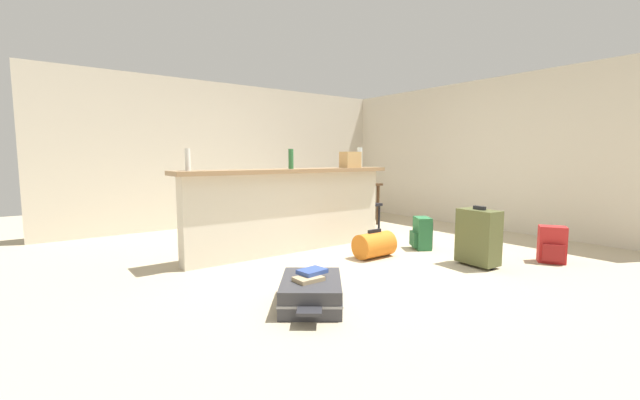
{
  "coord_description": "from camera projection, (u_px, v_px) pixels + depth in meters",
  "views": [
    {
      "loc": [
        -3.29,
        -3.74,
        1.2
      ],
      "look_at": [
        -0.3,
        0.23,
        0.67
      ],
      "focal_mm": 22.39,
      "sensor_mm": 36.0,
      "label": 1
    }
  ],
  "objects": [
    {
      "name": "wall_back",
      "position": [
        241.0,
        155.0,
        7.35
      ],
      "size": [
        6.6,
        0.1,
        2.5
      ],
      "primitive_type": "cube",
      "color": "beige",
      "rests_on": "ground_plane"
    },
    {
      "name": "bar_countertop",
      "position": [
        291.0,
        171.0,
        5.01
      ],
      "size": [
        2.96,
        0.4,
        0.05
      ],
      "primitive_type": "cube",
      "color": "#93704C",
      "rests_on": "partition_half_wall"
    },
    {
      "name": "ground_plane",
      "position": [
        350.0,
        254.0,
        5.07
      ],
      "size": [
        13.0,
        13.0,
        0.05
      ],
      "primitive_type": "cube",
      "color": "#BCAD8E"
    },
    {
      "name": "grocery_bag",
      "position": [
        350.0,
        160.0,
        5.54
      ],
      "size": [
        0.26,
        0.18,
        0.22
      ],
      "primitive_type": "cube",
      "color": "tan",
      "rests_on": "bar_countertop"
    },
    {
      "name": "duffel_bag_orange",
      "position": [
        374.0,
        245.0,
        4.8
      ],
      "size": [
        0.48,
        0.3,
        0.34
      ],
      "color": "orange",
      "rests_on": "ground_plane"
    },
    {
      "name": "suitcase_upright_olive",
      "position": [
        478.0,
        237.0,
        4.4
      ],
      "size": [
        0.28,
        0.46,
        0.67
      ],
      "color": "#51562D",
      "rests_on": "ground_plane"
    },
    {
      "name": "suitcase_flat_charcoal",
      "position": [
        311.0,
        292.0,
        3.24
      ],
      "size": [
        0.81,
        0.86,
        0.22
      ],
      "color": "#38383D",
      "rests_on": "ground_plane"
    },
    {
      "name": "partition_half_wall",
      "position": [
        291.0,
        212.0,
        5.07
      ],
      "size": [
        2.8,
        0.2,
        1.01
      ],
      "primitive_type": "cube",
      "color": "beige",
      "rests_on": "ground_plane"
    },
    {
      "name": "bottle_clear",
      "position": [
        360.0,
        157.0,
        5.74
      ],
      "size": [
        0.07,
        0.07,
        0.28
      ],
      "primitive_type": "cylinder",
      "color": "silver",
      "rests_on": "bar_countertop"
    },
    {
      "name": "wall_right",
      "position": [
        470.0,
        154.0,
        6.99
      ],
      "size": [
        0.1,
        6.0,
        2.5
      ],
      "primitive_type": "cube",
      "color": "beige",
      "rests_on": "ground_plane"
    },
    {
      "name": "dining_table",
      "position": [
        345.0,
        189.0,
        7.07
      ],
      "size": [
        1.1,
        0.8,
        0.74
      ],
      "color": "#4C331E",
      "rests_on": "ground_plane"
    },
    {
      "name": "backpack_green",
      "position": [
        422.0,
        234.0,
        5.23
      ],
      "size": [
        0.33,
        0.34,
        0.42
      ],
      "color": "#286B3D",
      "rests_on": "ground_plane"
    },
    {
      "name": "book_stack",
      "position": [
        310.0,
        275.0,
        3.23
      ],
      "size": [
        0.31,
        0.23,
        0.07
      ],
      "color": "tan",
      "rests_on": "suitcase_flat_charcoal"
    },
    {
      "name": "dining_chair_near_partition",
      "position": [
        362.0,
        199.0,
        6.61
      ],
      "size": [
        0.41,
        0.41,
        0.93
      ],
      "color": "black",
      "rests_on": "ground_plane"
    },
    {
      "name": "backpack_red",
      "position": [
        552.0,
        245.0,
        4.55
      ],
      "size": [
        0.33,
        0.33,
        0.42
      ],
      "color": "red",
      "rests_on": "ground_plane"
    },
    {
      "name": "bottle_white",
      "position": [
        188.0,
        160.0,
        4.28
      ],
      "size": [
        0.06,
        0.06,
        0.24
      ],
      "primitive_type": "cylinder",
      "color": "silver",
      "rests_on": "bar_countertop"
    },
    {
      "name": "bottle_green",
      "position": [
        291.0,
        159.0,
        4.95
      ],
      "size": [
        0.06,
        0.06,
        0.25
      ],
      "primitive_type": "cylinder",
      "color": "#2D6B38",
      "rests_on": "bar_countertop"
    }
  ]
}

